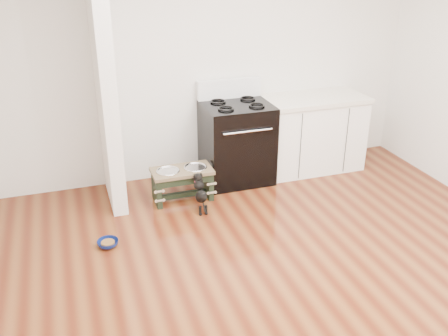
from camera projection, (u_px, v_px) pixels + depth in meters
ground at (298, 293)px, 4.02m from camera, size 5.00×5.00×0.00m
room_shell at (312, 99)px, 3.35m from camera, size 5.00×5.00×5.00m
partition_wall at (104, 78)px, 4.93m from camera, size 0.15×0.80×2.70m
oven_range at (237, 141)px, 5.76m from camera, size 0.76×0.69×1.14m
cabinet_run at (312, 133)px, 6.07m from camera, size 1.24×0.64×0.91m
dog_feeder at (182, 178)px, 5.38m from camera, size 0.65×0.35×0.37m
puppy at (200, 192)px, 5.17m from camera, size 0.11×0.33×0.40m
floor_bowl at (108, 243)px, 4.62m from camera, size 0.21×0.21×0.06m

